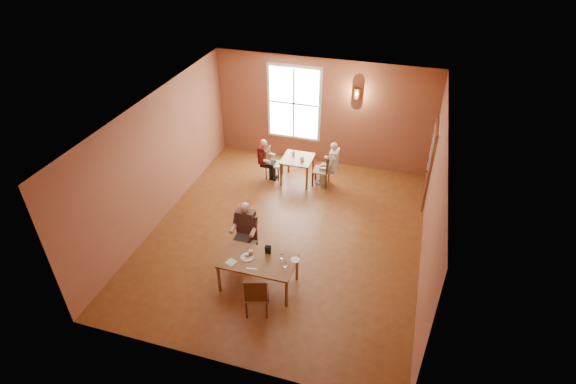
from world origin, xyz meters
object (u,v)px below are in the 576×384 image
(chair_diner_main, at_px, (246,243))
(chair_diner_white, at_px, (321,169))
(chair_empty, at_px, (257,293))
(diner_maroon, at_px, (273,159))
(main_table, at_px, (259,273))
(diner_main, at_px, (245,237))
(chair_diner_maroon, at_px, (274,163))
(second_table, at_px, (297,169))
(diner_white, at_px, (323,165))

(chair_diner_main, height_order, chair_diner_white, chair_diner_white)
(chair_empty, bearing_deg, diner_maroon, 88.23)
(main_table, height_order, chair_diner_white, chair_diner_white)
(chair_diner_main, height_order, chair_empty, chair_empty)
(diner_maroon, bearing_deg, main_table, 14.07)
(main_table, xyz_separation_m, diner_maroon, (-0.99, 3.94, 0.21))
(chair_diner_main, height_order, diner_main, diner_main)
(chair_diner_white, bearing_deg, chair_diner_maroon, 90.00)
(second_table, xyz_separation_m, chair_diner_white, (0.65, 0.00, 0.11))
(second_table, bearing_deg, diner_maroon, 180.00)
(chair_diner_main, bearing_deg, main_table, 127.57)
(diner_main, bearing_deg, diner_white, -104.74)
(chair_diner_main, bearing_deg, chair_empty, 118.67)
(chair_diner_white, xyz_separation_m, diner_white, (0.03, 0.00, 0.14))
(diner_white, xyz_separation_m, diner_maroon, (-1.36, 0.00, -0.05))
(diner_main, height_order, chair_diner_maroon, diner_main)
(main_table, distance_m, chair_diner_main, 0.83)
(diner_main, xyz_separation_m, chair_empty, (0.69, -1.24, -0.16))
(chair_empty, xyz_separation_m, second_table, (-0.50, 4.56, -0.11))
(main_table, height_order, chair_diner_maroon, chair_diner_maroon)
(second_table, distance_m, chair_diner_maroon, 0.66)
(chair_diner_main, distance_m, second_table, 3.30)
(chair_empty, height_order, diner_white, diner_white)
(diner_main, bearing_deg, chair_diner_main, -90.00)
(chair_diner_main, relative_size, chair_diner_maroon, 1.00)
(main_table, relative_size, chair_empty, 1.57)
(diner_main, bearing_deg, second_table, -93.33)
(diner_main, xyz_separation_m, second_table, (0.19, 3.32, -0.27))
(second_table, distance_m, diner_maroon, 0.71)
(main_table, distance_m, chair_empty, 0.66)
(main_table, distance_m, second_table, 3.95)
(chair_diner_main, xyz_separation_m, second_table, (0.19, 3.29, -0.08))
(chair_diner_white, height_order, chair_diner_maroon, chair_diner_white)
(chair_empty, bearing_deg, second_table, 79.97)
(main_table, distance_m, chair_diner_white, 3.96)
(main_table, bearing_deg, diner_main, 128.88)
(chair_diner_white, relative_size, chair_diner_maroon, 1.07)
(chair_diner_main, height_order, diner_white, diner_white)
(diner_white, xyz_separation_m, chair_diner_maroon, (-1.33, 0.00, -0.17))
(diner_main, xyz_separation_m, diner_white, (0.87, 3.32, -0.02))
(second_table, xyz_separation_m, diner_maroon, (-0.68, 0.00, 0.20))
(chair_diner_white, bearing_deg, second_table, 90.00)
(chair_diner_white, bearing_deg, chair_empty, 178.11)
(chair_diner_maroon, distance_m, diner_maroon, 0.12)
(chair_diner_white, bearing_deg, diner_main, 165.75)
(chair_diner_main, distance_m, diner_white, 3.41)
(diner_main, bearing_deg, diner_maroon, -81.65)
(chair_diner_main, height_order, diner_maroon, diner_maroon)
(diner_maroon, bearing_deg, chair_diner_white, 90.00)
(diner_main, distance_m, chair_diner_white, 3.43)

